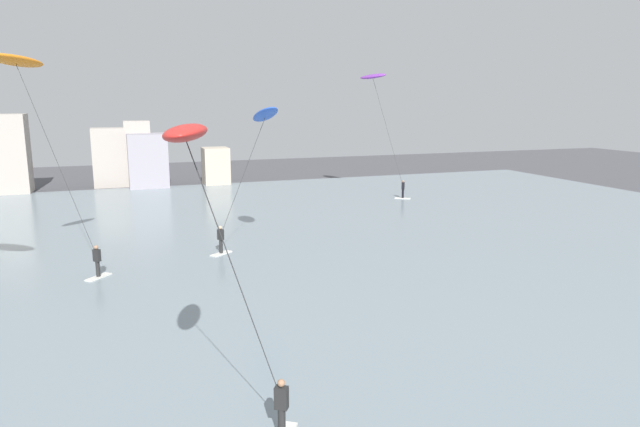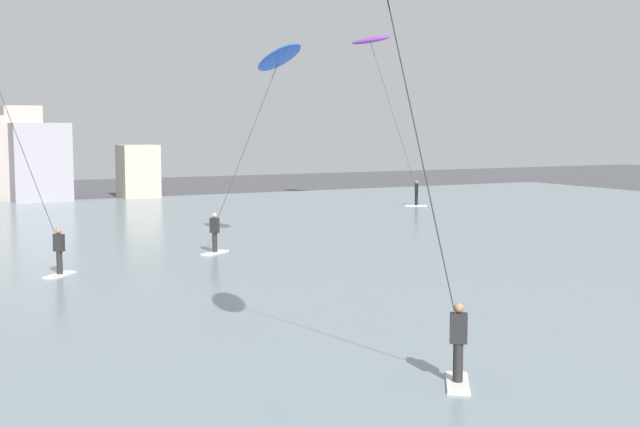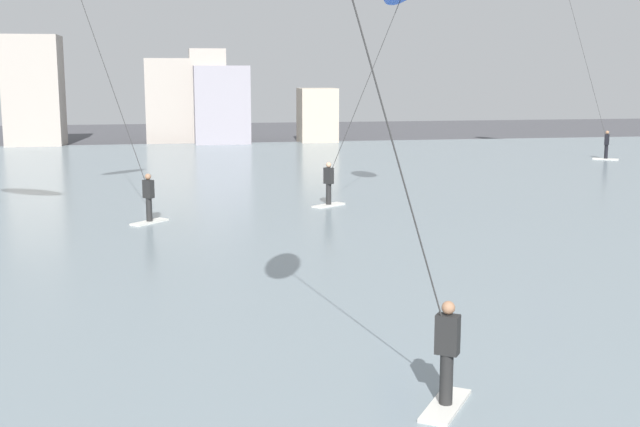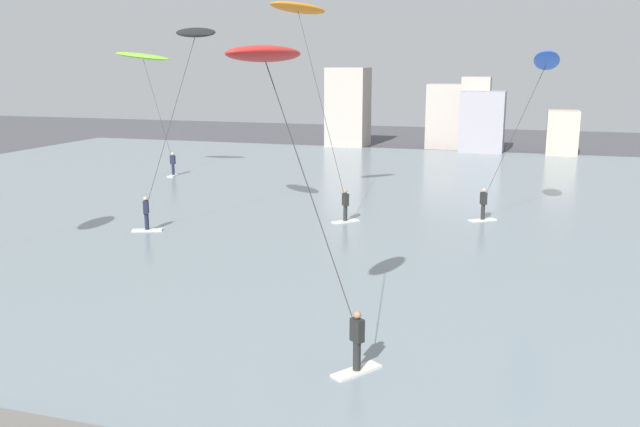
# 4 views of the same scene
# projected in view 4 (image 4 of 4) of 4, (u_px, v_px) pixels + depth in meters

# --- Properties ---
(water_bay) EXTENTS (84.00, 52.00, 0.10)m
(water_bay) POSITION_uv_depth(u_px,v_px,m) (479.00, 212.00, 36.56)
(water_bay) COLOR gray
(water_bay) RESTS_ON ground
(far_shore_buildings) EXTENTS (22.66, 5.47, 7.50)m
(far_shore_buildings) POSITION_uv_depth(u_px,v_px,m) (435.00, 116.00, 63.00)
(far_shore_buildings) COLOR #A89E93
(far_shore_buildings) RESTS_ON ground
(kitesurfer_red) EXTENTS (3.51, 2.99, 8.19)m
(kitesurfer_red) POSITION_uv_depth(u_px,v_px,m) (277.00, 91.00, 16.00)
(kitesurfer_red) COLOR silver
(kitesurfer_red) RESTS_ON water_bay
(kitesurfer_black) EXTENTS (4.69, 3.11, 9.51)m
(kitesurfer_black) POSITION_uv_depth(u_px,v_px,m) (191.00, 49.00, 30.80)
(kitesurfer_black) COLOR silver
(kitesurfer_black) RESTS_ON water_bay
(kitesurfer_orange) EXTENTS (4.95, 3.63, 10.89)m
(kitesurfer_orange) POSITION_uv_depth(u_px,v_px,m) (303.00, 27.00, 33.85)
(kitesurfer_orange) COLOR silver
(kitesurfer_orange) RESTS_ON water_bay
(kitesurfer_lime) EXTENTS (4.10, 2.15, 8.67)m
(kitesurfer_lime) POSITION_uv_depth(u_px,v_px,m) (145.00, 64.00, 46.68)
(kitesurfer_lime) COLOR silver
(kitesurfer_lime) RESTS_ON water_bay
(kitesurfer_blue) EXTENTS (3.85, 3.58, 8.45)m
(kitesurfer_blue) POSITION_uv_depth(u_px,v_px,m) (541.00, 73.00, 31.37)
(kitesurfer_blue) COLOR silver
(kitesurfer_blue) RESTS_ON water_bay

